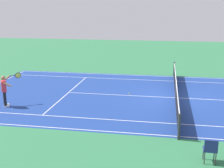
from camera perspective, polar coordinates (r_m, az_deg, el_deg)
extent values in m
plane|color=#2D7247|center=(18.11, 11.64, -2.52)|extent=(60.00, 60.00, 0.00)
cube|color=navy|center=(18.11, 11.64, -2.52)|extent=(24.20, 11.40, 0.00)
cube|color=white|center=(23.43, 11.36, 1.32)|extent=(23.80, 0.05, 0.01)
cube|color=white|center=(12.93, 12.14, -9.45)|extent=(23.80, 0.05, 0.01)
cube|color=white|center=(22.08, 11.42, 0.53)|extent=(23.80, 0.05, 0.01)
cube|color=white|center=(14.22, 11.98, -7.22)|extent=(23.80, 0.05, 0.01)
cube|color=white|center=(19.00, -8.02, -1.56)|extent=(0.05, 8.22, 0.01)
cube|color=white|center=(18.11, 11.64, -2.51)|extent=(12.80, 0.05, 0.01)
cylinder|color=#2D2D33|center=(23.62, 11.41, 2.75)|extent=(0.10, 0.10, 1.08)
cylinder|color=#2D2D33|center=(12.45, 12.31, -7.74)|extent=(0.10, 0.10, 1.08)
cube|color=black|center=(17.99, 11.71, -1.17)|extent=(0.02, 11.60, 0.88)
cube|color=white|center=(17.87, 11.79, 0.40)|extent=(0.04, 11.60, 0.06)
cube|color=white|center=(17.99, 11.71, -1.17)|extent=(0.04, 0.06, 0.88)
cylinder|color=black|center=(16.96, -19.19, -2.60)|extent=(0.15, 0.15, 0.74)
cube|color=white|center=(17.08, -18.88, -3.88)|extent=(0.30, 0.24, 0.09)
cylinder|color=black|center=(17.19, -19.23, -2.38)|extent=(0.15, 0.15, 0.74)
cube|color=white|center=(17.30, -18.93, -3.65)|extent=(0.30, 0.24, 0.09)
cube|color=#E03342|center=(16.91, -19.39, -0.38)|extent=(0.40, 0.45, 0.56)
sphere|color=#9E704C|center=(16.81, -19.51, 1.06)|extent=(0.23, 0.23, 0.23)
cylinder|color=#9E704C|center=(16.61, -18.77, -0.12)|extent=(0.42, 0.18, 0.26)
cylinder|color=#9E704C|center=(17.11, -18.95, 0.97)|extent=(0.33, 0.38, 0.30)
cylinder|color=#232326|center=(17.16, -17.94, 1.46)|extent=(0.26, 0.18, 0.04)
torus|color=#232326|center=(17.18, -16.98, 1.55)|extent=(0.28, 0.19, 0.31)
cylinder|color=#C6D84C|center=(17.18, -16.98, 1.55)|extent=(0.23, 0.15, 0.27)
sphere|color=#CCE01E|center=(18.51, 3.12, -1.77)|extent=(0.07, 0.07, 0.07)
cylinder|color=#38383D|center=(11.30, 16.52, -12.16)|extent=(0.04, 0.04, 0.44)
cylinder|color=#38383D|center=(11.35, 18.36, -12.19)|extent=(0.04, 0.04, 0.44)
cylinder|color=#38383D|center=(10.98, 16.72, -12.99)|extent=(0.04, 0.04, 0.44)
cylinder|color=#38383D|center=(11.03, 18.62, -13.01)|extent=(0.04, 0.04, 0.44)
cube|color=navy|center=(11.06, 17.65, -11.47)|extent=(0.44, 0.44, 0.04)
cube|color=navy|center=(10.79, 17.87, -10.87)|extent=(0.44, 0.04, 0.40)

